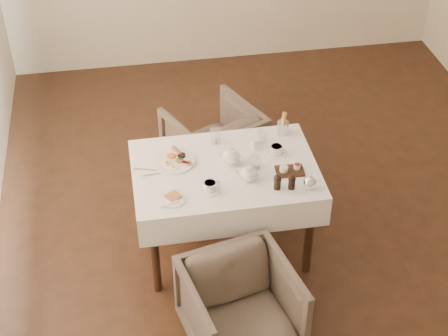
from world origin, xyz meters
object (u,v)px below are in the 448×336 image
table (225,181)px  armchair_near (241,309)px  armchair_far (214,142)px  breakfast_plate (174,160)px  teapot_centre (231,155)px

table → armchair_near: (-0.05, -0.87, -0.33)m
table → armchair_far: 0.97m
armchair_near → table: bearing=73.9°
armchair_near → breakfast_plate: 1.15m
armchair_far → breakfast_plate: (-0.40, -0.77, 0.45)m
armchair_near → breakfast_plate: size_ratio=2.27×
armchair_near → breakfast_plate: bearing=93.0°
breakfast_plate → armchair_near: bearing=-73.6°
breakfast_plate → teapot_centre: teapot_centre is taller
breakfast_plate → table: bearing=-21.6°
armchair_near → teapot_centre: (0.10, 0.92, 0.51)m
table → armchair_near: 0.94m
armchair_near → armchair_far: armchair_far is taller
table → breakfast_plate: size_ratio=4.28×
armchair_far → breakfast_plate: bearing=37.7°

